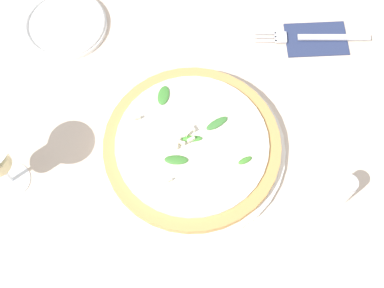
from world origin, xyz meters
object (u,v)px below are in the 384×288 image
Objects in this scene: shaker_pepper at (344,189)px; fork at (313,37)px; side_plate_white at (65,25)px; pizza_arugula_main at (192,147)px.

fork is at bearing -83.87° from shaker_pepper.
side_plate_white is 2.49× the size of shaker_pepper.
fork is 0.49m from side_plate_white.
side_plate_white is at bearing -3.39° from fork.
pizza_arugula_main reaches higher than fork.
pizza_arugula_main is 0.34m from fork.
side_plate_white reaches higher than fork.
fork is at bearing -131.87° from pizza_arugula_main.
shaker_pepper reaches higher than side_plate_white.
shaker_pepper is (-0.52, 0.33, 0.02)m from side_plate_white.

